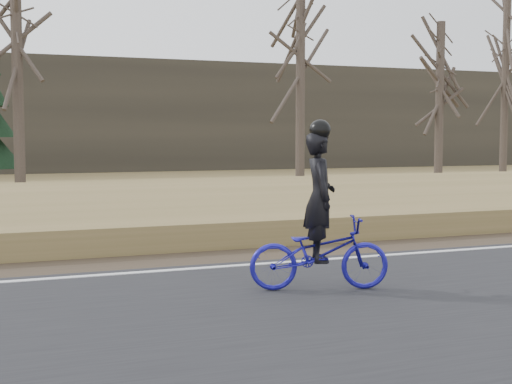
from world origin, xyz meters
name	(u,v)px	position (x,y,z in m)	size (l,w,h in m)	color
ground	(240,273)	(0.00, 0.00, 0.00)	(120.00, 120.00, 0.00)	olive
road	(317,311)	(0.00, -2.50, 0.03)	(120.00, 6.00, 0.06)	black
edge_line	(235,266)	(0.00, 0.20, 0.07)	(120.00, 0.12, 0.01)	silver
shoulder	(214,258)	(0.00, 1.20, 0.02)	(120.00, 1.60, 0.04)	#473A2B
embankment	(167,223)	(0.00, 4.20, 0.22)	(120.00, 5.00, 0.44)	olive
ballast	(130,205)	(0.00, 8.00, 0.23)	(120.00, 3.00, 0.45)	slate
railroad	(130,193)	(0.00, 8.00, 0.53)	(120.00, 2.40, 0.29)	black
treeline_backdrop	(48,115)	(0.00, 30.00, 3.00)	(120.00, 4.00, 6.00)	#383328
cyclist	(319,236)	(0.44, -1.65, 0.72)	(1.81, 1.05, 2.08)	#18148F
bare_tree_near_left	(17,74)	(-2.24, 14.56, 3.87)	(0.36, 0.36, 7.74)	#493E35
bare_tree_center	(300,72)	(8.28, 16.01, 4.38)	(0.36, 0.36, 8.77)	#493E35
bare_tree_right	(440,103)	(14.03, 15.01, 3.25)	(0.36, 0.36, 6.50)	#493E35
bare_tree_far_right	(505,81)	(19.84, 18.01, 4.52)	(0.36, 0.36, 9.04)	#493E35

